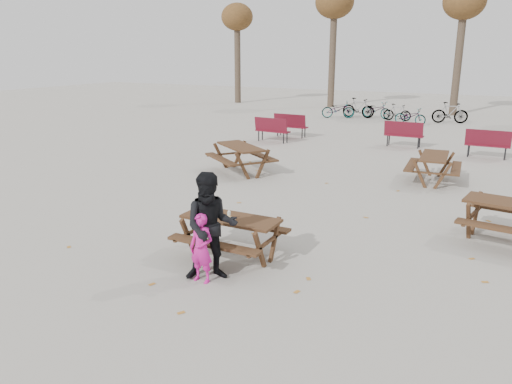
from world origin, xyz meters
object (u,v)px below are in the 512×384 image
at_px(food_tray, 230,220).
at_px(soda_bottle, 229,216).
at_px(main_picnic_table, 231,227).
at_px(picnic_table_north, 241,159).
at_px(child, 201,248).
at_px(adult, 211,227).
at_px(picnic_table_far, 433,169).

distance_m(food_tray, soda_bottle, 0.08).
distance_m(main_picnic_table, picnic_table_north, 6.62).
bearing_deg(picnic_table_north, food_tray, -26.41).
distance_m(food_tray, child, 0.96).
height_order(main_picnic_table, adult, adult).
relative_size(soda_bottle, picnic_table_far, 0.09).
relative_size(child, picnic_table_north, 0.59).
bearing_deg(adult, child, -146.52).
xyz_separation_m(adult, picnic_table_far, (2.27, 8.41, -0.52)).
bearing_deg(main_picnic_table, food_tray, -64.78).
xyz_separation_m(child, picnic_table_north, (-3.16, 6.98, -0.16)).
xyz_separation_m(child, picnic_table_far, (2.35, 8.59, -0.19)).
xyz_separation_m(soda_bottle, picnic_table_far, (2.40, 7.61, -0.45)).
bearing_deg(adult, picnic_table_north, 83.09).
relative_size(soda_bottle, picnic_table_north, 0.08).
distance_m(child, adult, 0.38).
relative_size(main_picnic_table, food_tray, 10.00).
bearing_deg(food_tray, adult, -83.13).
bearing_deg(picnic_table_north, picnic_table_far, 52.35).
relative_size(food_tray, picnic_table_north, 0.09).
xyz_separation_m(main_picnic_table, soda_bottle, (0.05, -0.13, 0.26)).
bearing_deg(food_tray, child, -89.28).
xyz_separation_m(main_picnic_table, picnic_table_far, (2.45, 7.48, -0.19)).
bearing_deg(adult, main_picnic_table, 68.06).
bearing_deg(food_tray, main_picnic_table, 115.22).
distance_m(main_picnic_table, adult, 1.00).
relative_size(soda_bottle, adult, 0.09).
distance_m(main_picnic_table, food_tray, 0.28).
xyz_separation_m(soda_bottle, adult, (0.13, -0.80, 0.07)).
bearing_deg(child, food_tray, 92.07).
bearing_deg(adult, food_tray, 64.47).
relative_size(picnic_table_north, picnic_table_far, 1.09).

